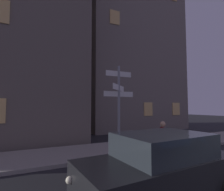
{
  "coord_description": "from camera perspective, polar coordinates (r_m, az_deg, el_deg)",
  "views": [
    {
      "loc": [
        -4.03,
        -1.46,
        2.17
      ],
      "look_at": [
        -0.59,
        5.86,
        2.71
      ],
      "focal_mm": 28.13,
      "sensor_mm": 36.0,
      "label": 1
    }
  ],
  "objects": [
    {
      "name": "signpost",
      "position": [
        7.85,
        2.21,
        -1.74
      ],
      "size": [
        1.46,
        1.1,
        3.89
      ],
      "color": "gray",
      "rests_on": "sidewalk_kerb"
    },
    {
      "name": "car_near_right",
      "position": [
        4.51,
        15.52,
        -21.04
      ],
      "size": [
        4.04,
        2.11,
        1.56
      ],
      "color": "black",
      "rests_on": "ground_plane"
    },
    {
      "name": "building_right_block",
      "position": [
        20.29,
        5.16,
        16.62
      ],
      "size": [
        10.0,
        7.05,
        18.51
      ],
      "color": "slate",
      "rests_on": "ground_plane"
    },
    {
      "name": "sidewalk_kerb",
      "position": [
        9.23,
        1.44,
        -16.98
      ],
      "size": [
        40.0,
        2.91,
        0.14
      ],
      "primitive_type": "cube",
      "color": "gray",
      "rests_on": "ground_plane"
    },
    {
      "name": "cyclist",
      "position": [
        7.48,
        16.59,
        -14.63
      ],
      "size": [
        1.81,
        0.38,
        1.61
      ],
      "color": "black",
      "rests_on": "ground_plane"
    }
  ]
}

